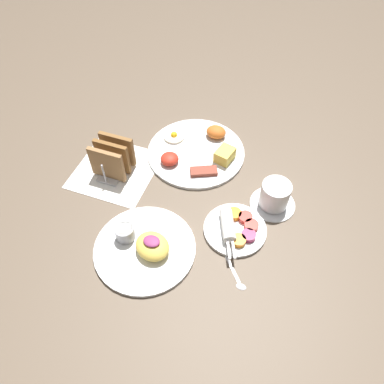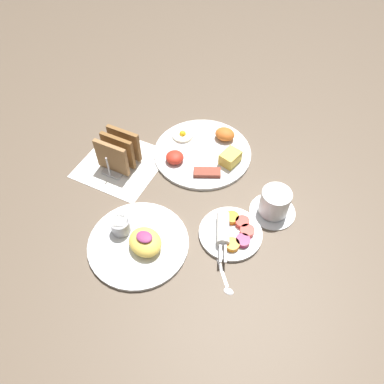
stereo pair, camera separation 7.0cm
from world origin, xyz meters
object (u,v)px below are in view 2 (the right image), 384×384
Objects in this scene: plate_foreground at (138,241)px; coffee_cup at (274,204)px; plate_breakfast at (204,152)px; toast_rack at (118,152)px; plate_condiments at (231,232)px.

coffee_cup reaches higher than plate_foreground.
toast_rack is at bearing -144.07° from plate_breakfast.
plate_breakfast is 1.16× the size of plate_foreground.
plate_breakfast is 2.40× the size of coffee_cup.
toast_rack is 0.97× the size of coffee_cup.
plate_foreground is 2.14× the size of toast_rack.
toast_rack is (-0.19, 0.21, 0.04)m from plate_foreground.
plate_breakfast is at bearing 155.78° from coffee_cup.
plate_condiments is 0.14m from coffee_cup.
plate_foreground is at bearing -91.88° from plate_breakfast.
plate_breakfast is 0.28m from coffee_cup.
plate_condiments is at bearing 33.41° from plate_foreground.
toast_rack reaches higher than plate_foreground.
plate_breakfast reaches higher than plate_condiments.
coffee_cup reaches higher than plate_condiments.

